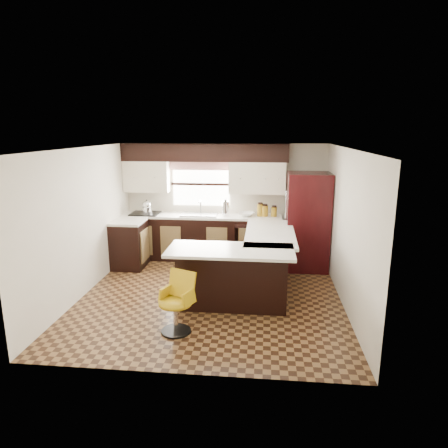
# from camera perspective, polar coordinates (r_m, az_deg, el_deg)

# --- Properties ---
(floor) EXTENTS (4.40, 4.40, 0.00)m
(floor) POSITION_cam_1_polar(r_m,az_deg,el_deg) (6.72, -1.82, -10.12)
(floor) COLOR #49301A
(floor) RESTS_ON ground
(ceiling) EXTENTS (4.40, 4.40, 0.00)m
(ceiling) POSITION_cam_1_polar(r_m,az_deg,el_deg) (6.17, -1.99, 10.77)
(ceiling) COLOR silver
(ceiling) RESTS_ON wall_back
(wall_back) EXTENTS (4.40, 0.00, 4.40)m
(wall_back) POSITION_cam_1_polar(r_m,az_deg,el_deg) (8.48, 0.11, 3.34)
(wall_back) COLOR beige
(wall_back) RESTS_ON floor
(wall_front) EXTENTS (4.40, 0.00, 4.40)m
(wall_front) POSITION_cam_1_polar(r_m,az_deg,el_deg) (4.26, -5.93, -7.04)
(wall_front) COLOR beige
(wall_front) RESTS_ON floor
(wall_left) EXTENTS (0.00, 4.40, 4.40)m
(wall_left) POSITION_cam_1_polar(r_m,az_deg,el_deg) (6.94, -19.35, 0.30)
(wall_left) COLOR beige
(wall_left) RESTS_ON floor
(wall_right) EXTENTS (0.00, 4.40, 4.40)m
(wall_right) POSITION_cam_1_polar(r_m,az_deg,el_deg) (6.41, 17.05, -0.58)
(wall_right) COLOR beige
(wall_right) RESTS_ON floor
(base_cab_back) EXTENTS (3.30, 0.60, 0.90)m
(base_cab_back) POSITION_cam_1_polar(r_m,az_deg,el_deg) (8.41, -3.15, -2.00)
(base_cab_back) COLOR black
(base_cab_back) RESTS_ON floor
(base_cab_left) EXTENTS (0.60, 0.70, 0.90)m
(base_cab_left) POSITION_cam_1_polar(r_m,az_deg,el_deg) (8.13, -13.33, -2.90)
(base_cab_left) COLOR black
(base_cab_left) RESTS_ON floor
(counter_back) EXTENTS (3.30, 0.60, 0.04)m
(counter_back) POSITION_cam_1_polar(r_m,az_deg,el_deg) (8.30, -3.19, 1.14)
(counter_back) COLOR silver
(counter_back) RESTS_ON base_cab_back
(counter_left) EXTENTS (0.60, 0.70, 0.04)m
(counter_left) POSITION_cam_1_polar(r_m,az_deg,el_deg) (8.01, -13.51, 0.34)
(counter_left) COLOR silver
(counter_left) RESTS_ON base_cab_left
(soffit) EXTENTS (3.40, 0.35, 0.36)m
(soffit) POSITION_cam_1_polar(r_m,az_deg,el_deg) (8.24, -2.82, 10.18)
(soffit) COLOR black
(soffit) RESTS_ON wall_back
(upper_cab_left) EXTENTS (0.94, 0.35, 0.64)m
(upper_cab_left) POSITION_cam_1_polar(r_m,az_deg,el_deg) (8.55, -10.95, 6.70)
(upper_cab_left) COLOR beige
(upper_cab_left) RESTS_ON wall_back
(upper_cab_right) EXTENTS (1.14, 0.35, 0.64)m
(upper_cab_right) POSITION_cam_1_polar(r_m,az_deg,el_deg) (8.19, 4.76, 6.61)
(upper_cab_right) COLOR beige
(upper_cab_right) RESTS_ON wall_back
(window_pane) EXTENTS (1.20, 0.02, 0.90)m
(window_pane) POSITION_cam_1_polar(r_m,az_deg,el_deg) (8.47, -3.29, 5.70)
(window_pane) COLOR white
(window_pane) RESTS_ON wall_back
(valance) EXTENTS (1.30, 0.06, 0.18)m
(valance) POSITION_cam_1_polar(r_m,az_deg,el_deg) (8.39, -3.37, 8.31)
(valance) COLOR #D19B93
(valance) RESTS_ON wall_back
(sink) EXTENTS (0.75, 0.45, 0.03)m
(sink) POSITION_cam_1_polar(r_m,az_deg,el_deg) (8.28, -3.56, 1.37)
(sink) COLOR #B2B2B7
(sink) RESTS_ON counter_back
(dishwasher) EXTENTS (0.58, 0.03, 0.78)m
(dishwasher) POSITION_cam_1_polar(r_m,az_deg,el_deg) (8.05, 3.59, -2.87)
(dishwasher) COLOR black
(dishwasher) RESTS_ON floor
(cooktop) EXTENTS (0.58, 0.50, 0.02)m
(cooktop) POSITION_cam_1_polar(r_m,az_deg,el_deg) (8.54, -11.20, 1.50)
(cooktop) COLOR black
(cooktop) RESTS_ON counter_back
(peninsula_long) EXTENTS (0.60, 1.95, 0.90)m
(peninsula_long) POSITION_cam_1_polar(r_m,az_deg,el_deg) (7.09, 6.09, -5.02)
(peninsula_long) COLOR black
(peninsula_long) RESTS_ON floor
(peninsula_return) EXTENTS (1.65, 0.60, 0.90)m
(peninsula_return) POSITION_cam_1_polar(r_m,az_deg,el_deg) (6.19, 1.18, -7.74)
(peninsula_return) COLOR black
(peninsula_return) RESTS_ON floor
(counter_pen_long) EXTENTS (0.84, 1.95, 0.04)m
(counter_pen_long) POSITION_cam_1_polar(r_m,az_deg,el_deg) (6.96, 6.60, -1.34)
(counter_pen_long) COLOR silver
(counter_pen_long) RESTS_ON peninsula_long
(counter_pen_return) EXTENTS (1.89, 0.84, 0.04)m
(counter_pen_return) POSITION_cam_1_polar(r_m,az_deg,el_deg) (5.95, 0.94, -3.80)
(counter_pen_return) COLOR silver
(counter_pen_return) RESTS_ON peninsula_return
(refrigerator) EXTENTS (0.81, 0.77, 1.88)m
(refrigerator) POSITION_cam_1_polar(r_m,az_deg,el_deg) (7.89, 11.83, 0.36)
(refrigerator) COLOR black
(refrigerator) RESTS_ON floor
(bar_chair) EXTENTS (0.58, 0.58, 0.83)m
(bar_chair) POSITION_cam_1_polar(r_m,az_deg,el_deg) (5.46, -6.98, -11.23)
(bar_chair) COLOR #C2990F
(bar_chair) RESTS_ON floor
(kettle) EXTENTS (0.21, 0.21, 0.28)m
(kettle) POSITION_cam_1_polar(r_m,az_deg,el_deg) (8.50, -10.95, 2.50)
(kettle) COLOR silver
(kettle) RESTS_ON cooktop
(percolator) EXTENTS (0.15, 0.15, 0.30)m
(percolator) POSITION_cam_1_polar(r_m,az_deg,el_deg) (8.20, 0.22, 2.24)
(percolator) COLOR silver
(percolator) RESTS_ON counter_back
(mixing_bowl) EXTENTS (0.37, 0.37, 0.08)m
(mixing_bowl) POSITION_cam_1_polar(r_m,az_deg,el_deg) (8.19, 3.25, 1.42)
(mixing_bowl) COLOR white
(mixing_bowl) RESTS_ON counter_back
(canister_large) EXTENTS (0.12, 0.12, 0.25)m
(canister_large) POSITION_cam_1_polar(r_m,az_deg,el_deg) (8.19, 5.18, 1.99)
(canister_large) COLOR olive
(canister_large) RESTS_ON counter_back
(canister_med) EXTENTS (0.14, 0.14, 0.22)m
(canister_med) POSITION_cam_1_polar(r_m,az_deg,el_deg) (8.19, 5.80, 1.87)
(canister_med) COLOR olive
(canister_med) RESTS_ON counter_back
(canister_small) EXTENTS (0.12, 0.12, 0.19)m
(canister_small) POSITION_cam_1_polar(r_m,az_deg,el_deg) (8.19, 7.15, 1.74)
(canister_small) COLOR olive
(canister_small) RESTS_ON counter_back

